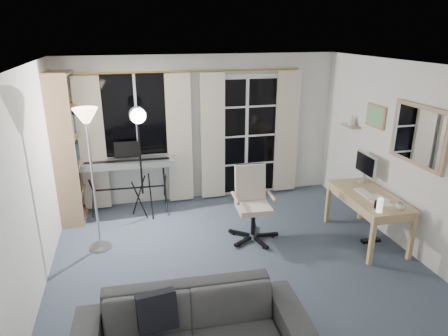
# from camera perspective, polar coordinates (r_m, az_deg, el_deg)

# --- Properties ---
(floor) EXTENTS (4.50, 4.00, 0.02)m
(floor) POSITION_cam_1_polar(r_m,az_deg,el_deg) (5.29, 1.32, -12.44)
(floor) COLOR #3E4B5A
(floor) RESTS_ON ground
(window) EXTENTS (1.20, 0.08, 1.40)m
(window) POSITION_cam_1_polar(r_m,az_deg,el_deg) (6.44, -12.42, 7.46)
(window) COLOR white
(window) RESTS_ON floor
(french_door) EXTENTS (1.32, 0.09, 2.11)m
(french_door) POSITION_cam_1_polar(r_m,az_deg,el_deg) (6.83, 3.15, 4.45)
(french_door) COLOR white
(french_door) RESTS_ON floor
(curtains) EXTENTS (3.60, 0.07, 2.13)m
(curtains) POSITION_cam_1_polar(r_m,az_deg,el_deg) (6.53, -4.10, 4.35)
(curtains) COLOR gold
(curtains) RESTS_ON floor
(bookshelf) EXTENTS (0.39, 1.05, 2.23)m
(bookshelf) POSITION_cam_1_polar(r_m,az_deg,el_deg) (6.43, -21.72, 2.42)
(bookshelf) COLOR #AB7F5A
(bookshelf) RESTS_ON floor
(torchiere_lamp) EXTENTS (0.31, 0.31, 1.88)m
(torchiere_lamp) POSITION_cam_1_polar(r_m,az_deg,el_deg) (5.12, -18.83, 4.06)
(torchiere_lamp) COLOR #B2B2B7
(torchiere_lamp) RESTS_ON floor
(keyboard_piano) EXTENTS (1.45, 0.74, 1.04)m
(keyboard_piano) POSITION_cam_1_polar(r_m,az_deg,el_deg) (6.35, -13.60, 0.54)
(keyboard_piano) COLOR black
(keyboard_piano) RESTS_ON floor
(studio_light) EXTENTS (0.33, 0.35, 1.77)m
(studio_light) POSITION_cam_1_polar(r_m,az_deg,el_deg) (5.85, -12.12, 5.52)
(studio_light) COLOR black
(studio_light) RESTS_ON floor
(office_chair) EXTENTS (0.69, 0.71, 1.02)m
(office_chair) POSITION_cam_1_polar(r_m,az_deg,el_deg) (5.50, 3.96, -4.01)
(office_chair) COLOR black
(office_chair) RESTS_ON floor
(desk) EXTENTS (0.66, 1.26, 0.67)m
(desk) POSITION_cam_1_polar(r_m,az_deg,el_deg) (5.73, 19.95, -4.36)
(desk) COLOR tan
(desk) RESTS_ON floor
(monitor) EXTENTS (0.16, 0.48, 0.42)m
(monitor) POSITION_cam_1_polar(r_m,az_deg,el_deg) (6.07, 19.58, 0.39)
(monitor) COLOR silver
(monitor) RESTS_ON desk
(desk_clutter) EXTENTS (0.41, 0.76, 0.85)m
(desk_clutter) POSITION_cam_1_polar(r_m,az_deg,el_deg) (5.56, 20.55, -5.85)
(desk_clutter) COLOR white
(desk_clutter) RESTS_ON desk
(mug) EXTENTS (0.11, 0.09, 0.11)m
(mug) POSITION_cam_1_polar(r_m,az_deg,el_deg) (5.37, 23.90, -4.90)
(mug) COLOR silver
(mug) RESTS_ON desk
(wall_mirror) EXTENTS (0.04, 0.94, 0.74)m
(wall_mirror) POSITION_cam_1_polar(r_m,az_deg,el_deg) (5.39, 26.04, 4.22)
(wall_mirror) COLOR #AB7F5A
(wall_mirror) RESTS_ON floor
(framed_print) EXTENTS (0.03, 0.42, 0.32)m
(framed_print) POSITION_cam_1_polar(r_m,az_deg,el_deg) (6.08, 20.88, 6.92)
(framed_print) COLOR #AB7F5A
(framed_print) RESTS_ON floor
(wall_shelf) EXTENTS (0.16, 0.30, 0.18)m
(wall_shelf) POSITION_cam_1_polar(r_m,az_deg,el_deg) (6.49, 17.73, 6.25)
(wall_shelf) COLOR #AB7F5A
(wall_shelf) RESTS_ON floor
(sofa) EXTENTS (2.04, 0.67, 0.79)m
(sofa) POSITION_cam_1_polar(r_m,az_deg,el_deg) (3.69, -4.68, -20.94)
(sofa) COLOR #2F2F32
(sofa) RESTS_ON floor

